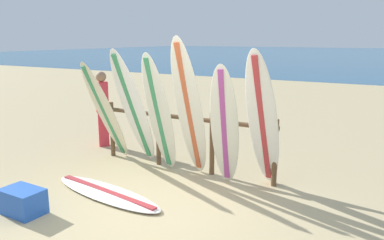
# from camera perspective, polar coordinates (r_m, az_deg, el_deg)

# --- Properties ---
(ground_plane) EXTENTS (120.00, 120.00, 0.00)m
(ground_plane) POSITION_cam_1_polar(r_m,az_deg,el_deg) (5.59, -7.26, -13.74)
(ground_plane) COLOR tan
(ocean_water) EXTENTS (120.00, 80.00, 0.01)m
(ocean_water) POSITION_cam_1_polar(r_m,az_deg,el_deg) (62.14, 26.60, 8.67)
(ocean_water) COLOR #1E5984
(ocean_water) RESTS_ON ground
(surfboard_rack) EXTENTS (3.57, 0.09, 1.14)m
(surfboard_rack) POSITION_cam_1_polar(r_m,az_deg,el_deg) (7.09, -1.18, -1.72)
(surfboard_rack) COLOR brown
(surfboard_rack) RESTS_ON ground
(surfboard_leaning_far_left) EXTENTS (0.65, 1.09, 2.03)m
(surfboard_leaning_far_left) POSITION_cam_1_polar(r_m,az_deg,el_deg) (7.66, -12.80, 1.19)
(surfboard_leaning_far_left) COLOR beige
(surfboard_leaning_far_left) RESTS_ON ground
(surfboard_leaning_left) EXTENTS (0.59, 1.09, 2.27)m
(surfboard_leaning_left) POSITION_cam_1_polar(r_m,az_deg,el_deg) (7.26, -8.72, 1.74)
(surfboard_leaning_left) COLOR white
(surfboard_leaning_left) RESTS_ON ground
(surfboard_leaning_center_left) EXTENTS (0.69, 0.75, 2.21)m
(surfboard_leaning_center_left) POSITION_cam_1_polar(r_m,az_deg,el_deg) (6.87, -4.94, 0.96)
(surfboard_leaning_center_left) COLOR silver
(surfboard_leaning_center_left) RESTS_ON ground
(surfboard_leaning_center) EXTENTS (0.51, 0.96, 2.48)m
(surfboard_leaning_center) POSITION_cam_1_polar(r_m,az_deg,el_deg) (6.46, -0.40, 1.54)
(surfboard_leaning_center) COLOR white
(surfboard_leaning_center) RESTS_ON ground
(surfboard_leaning_center_right) EXTENTS (0.52, 0.56, 2.06)m
(surfboard_leaning_center_right) POSITION_cam_1_polar(r_m,az_deg,el_deg) (6.23, 4.87, -0.91)
(surfboard_leaning_center_right) COLOR silver
(surfboard_leaning_center_right) RESTS_ON ground
(surfboard_leaning_right) EXTENTS (0.49, 1.11, 2.31)m
(surfboard_leaning_right) POSITION_cam_1_polar(r_m,az_deg,el_deg) (6.02, 10.51, -0.28)
(surfboard_leaning_right) COLOR white
(surfboard_leaning_right) RESTS_ON ground
(surfboard_lying_on_sand) EXTENTS (2.35, 0.91, 0.08)m
(surfboard_lying_on_sand) POSITION_cam_1_polar(r_m,az_deg,el_deg) (6.30, -12.67, -10.54)
(surfboard_lying_on_sand) COLOR white
(surfboard_lying_on_sand) RESTS_ON ground
(beachgoer_standing) EXTENTS (0.31, 0.32, 1.70)m
(beachgoer_standing) POSITION_cam_1_polar(r_m,az_deg,el_deg) (8.84, -13.22, 2.10)
(beachgoer_standing) COLOR #D8333F
(beachgoer_standing) RESTS_ON ground
(cooler_box) EXTENTS (0.61, 0.42, 0.36)m
(cooler_box) POSITION_cam_1_polar(r_m,az_deg,el_deg) (5.99, -23.93, -11.02)
(cooler_box) COLOR blue
(cooler_box) RESTS_ON ground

